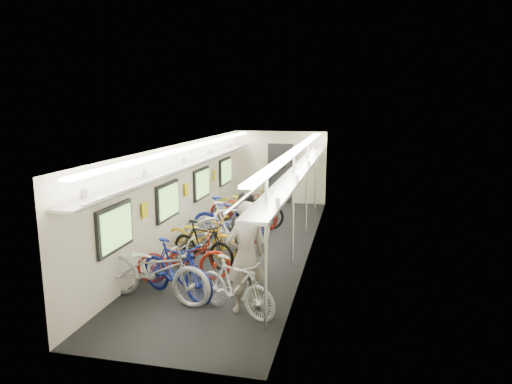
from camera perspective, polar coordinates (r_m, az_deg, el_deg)
The scene contains 16 objects.
train_car_shell at distance 11.11m, azimuth -2.34°, elevation 2.49°, with size 10.00×10.00×10.00m.
bicycle_0 at distance 7.99m, azimuth -12.45°, elevation -9.45°, with size 0.73×2.10×1.10m, color #ADACB1.
bicycle_1 at distance 8.05m, azimuth -9.96°, elevation -9.49°, with size 0.48×1.70×1.02m, color navy.
bicycle_2 at distance 8.73m, azimuth -9.01°, elevation -8.19°, with size 0.61×1.74×0.91m, color maroon.
bicycle_3 at distance 9.44m, azimuth -6.66°, elevation -6.50°, with size 0.45×1.59×0.96m, color black.
bicycle_4 at distance 9.98m, azimuth -6.88°, elevation -5.57°, with size 0.63×1.79×0.94m, color yellow.
bicycle_5 at distance 10.55m, azimuth -3.20°, elevation -4.09°, with size 0.52×1.85×1.11m, color white.
bicycle_6 at distance 10.48m, azimuth -4.26°, elevation -4.49°, with size 0.67×1.93×1.02m, color #9D9DA2.
bicycle_7 at distance 11.06m, azimuth -3.50°, elevation -3.42°, with size 0.52×1.83×1.10m, color #182495.
bicycle_8 at distance 12.16m, azimuth -1.67°, elevation -2.21°, with size 0.69×1.98×1.04m, color maroon.
bicycle_9 at distance 11.96m, azimuth -0.41°, elevation -2.49°, with size 0.48×1.69×1.01m, color black.
bicycle_10 at distance 13.07m, azimuth -1.32°, elevation -1.43°, with size 0.64×1.84×0.97m, color #C4C312.
bicycle_11 at distance 7.37m, azimuth -2.57°, elevation -11.67°, with size 0.44×1.56×0.94m, color silver.
passenger_near at distance 7.32m, azimuth -1.30°, elevation -8.12°, with size 0.66×0.44×1.82m, color gray.
passenger_mid at distance 8.99m, azimuth -1.47°, elevation -5.12°, with size 0.79×0.61×1.62m, color black.
backpack at distance 7.35m, azimuth -1.01°, elevation -5.00°, with size 0.26×0.14×0.38m, color red.
Camera 1 is at (2.46, -9.90, 3.32)m, focal length 32.00 mm.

